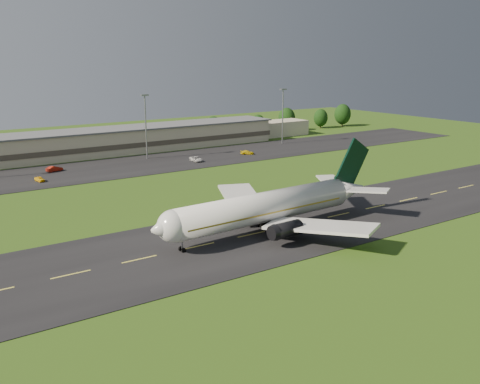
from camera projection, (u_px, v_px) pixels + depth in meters
ground at (297, 225)px, 103.64m from camera, size 360.00×360.00×0.00m
taxiway at (297, 224)px, 103.62m from camera, size 220.00×30.00×0.10m
apron at (143, 164)px, 161.36m from camera, size 260.00×30.00×0.10m
airliner at (268, 207)px, 98.55m from camera, size 51.29×42.14×15.57m
terminal at (131, 140)px, 183.28m from camera, size 145.00×16.00×8.40m
light_mast_centre at (145, 119)px, 167.39m from camera, size 2.40×1.20×20.35m
light_mast_east at (283, 109)px, 197.34m from camera, size 2.40×1.20×20.35m
tree_line at (219, 126)px, 213.81m from camera, size 198.70×9.66×10.36m
service_vehicle_a at (40, 179)px, 138.98m from camera, size 2.21×3.91×1.26m
service_vehicle_b at (54, 169)px, 151.10m from camera, size 4.86×2.72×1.52m
service_vehicle_c at (196, 159)px, 165.68m from camera, size 2.69×5.37×1.46m
service_vehicle_d at (247, 152)px, 177.74m from camera, size 4.73×4.04×1.30m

